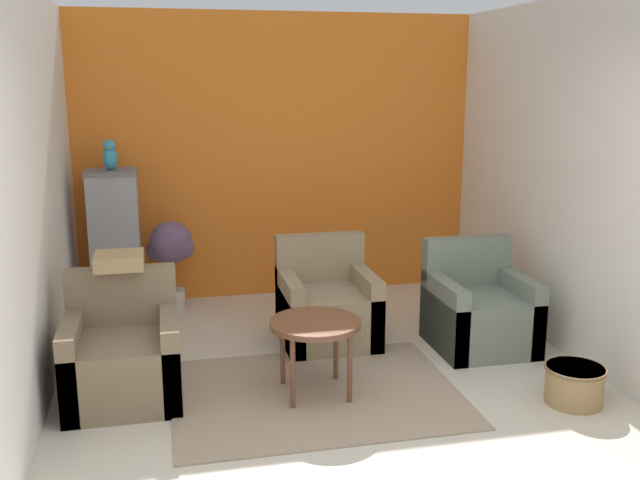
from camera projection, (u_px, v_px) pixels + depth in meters
wall_back_accent at (278, 157)px, 7.03m from camera, size 4.02×0.06×2.77m
wall_left at (35, 195)px, 4.82m from camera, size 0.06×3.70×2.77m
wall_right at (562, 177)px, 5.67m from camera, size 0.06×3.70×2.77m
area_rug at (315, 393)px, 4.98m from camera, size 1.98×1.54×0.01m
coffee_table at (315, 329)px, 4.87m from camera, size 0.63×0.63×0.54m
armchair_left at (123, 358)px, 4.86m from camera, size 0.76×0.75×0.86m
armchair_right at (479, 312)px, 5.80m from camera, size 0.76×0.75×0.86m
armchair_middle at (327, 308)px, 5.91m from camera, size 0.76×0.75×0.86m
birdcage at (116, 246)px, 6.39m from camera, size 0.45×0.45×1.36m
parrot at (110, 156)px, 6.21m from camera, size 0.13×0.23×0.27m
potted_plant at (171, 250)px, 6.62m from camera, size 0.44×0.40×0.86m
wicker_basket at (574, 383)px, 4.82m from camera, size 0.40×0.40×0.26m
throw_pillow at (119, 261)px, 4.98m from camera, size 0.33×0.33×0.10m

